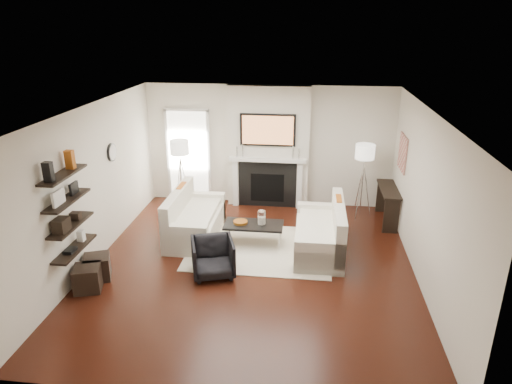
# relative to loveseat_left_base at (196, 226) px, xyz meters

# --- Properties ---
(room_envelope) EXTENTS (6.00, 6.00, 6.00)m
(room_envelope) POSITION_rel_loveseat_left_base_xyz_m (1.24, -1.06, 1.14)
(room_envelope) COLOR #33130B
(room_envelope) RESTS_ON ground
(chimney_breast) EXTENTS (1.80, 0.25, 2.70)m
(chimney_breast) POSITION_rel_loveseat_left_base_xyz_m (1.24, 1.82, 1.14)
(chimney_breast) COLOR silver
(chimney_breast) RESTS_ON floor
(fireplace_surround) EXTENTS (1.30, 0.02, 1.04)m
(fireplace_surround) POSITION_rel_loveseat_left_base_xyz_m (1.24, 1.68, 0.31)
(fireplace_surround) COLOR black
(fireplace_surround) RESTS_ON floor
(firebox) EXTENTS (0.75, 0.02, 0.65)m
(firebox) POSITION_rel_loveseat_left_base_xyz_m (1.24, 1.68, 0.24)
(firebox) COLOR black
(firebox) RESTS_ON floor
(mantel_pilaster_l) EXTENTS (0.12, 0.08, 1.10)m
(mantel_pilaster_l) POSITION_rel_loveseat_left_base_xyz_m (0.52, 1.65, 0.34)
(mantel_pilaster_l) COLOR white
(mantel_pilaster_l) RESTS_ON floor
(mantel_pilaster_r) EXTENTS (0.12, 0.08, 1.10)m
(mantel_pilaster_r) POSITION_rel_loveseat_left_base_xyz_m (1.96, 1.65, 0.34)
(mantel_pilaster_r) COLOR white
(mantel_pilaster_r) RESTS_ON floor
(mantel_shelf) EXTENTS (1.70, 0.18, 0.07)m
(mantel_shelf) POSITION_rel_loveseat_left_base_xyz_m (1.24, 1.63, 0.91)
(mantel_shelf) COLOR white
(mantel_shelf) RESTS_ON chimney_breast
(tv_body) EXTENTS (1.20, 0.06, 0.70)m
(tv_body) POSITION_rel_loveseat_left_base_xyz_m (1.24, 1.66, 1.57)
(tv_body) COLOR black
(tv_body) RESTS_ON chimney_breast
(tv_screen) EXTENTS (1.10, 0.00, 0.62)m
(tv_screen) POSITION_rel_loveseat_left_base_xyz_m (1.24, 1.63, 1.57)
(tv_screen) COLOR #BF723F
(tv_screen) RESTS_ON tv_body
(candlestick_l_tall) EXTENTS (0.04, 0.04, 0.30)m
(candlestick_l_tall) POSITION_rel_loveseat_left_base_xyz_m (0.69, 1.64, 1.09)
(candlestick_l_tall) COLOR silver
(candlestick_l_tall) RESTS_ON mantel_shelf
(candlestick_l_short) EXTENTS (0.04, 0.04, 0.24)m
(candlestick_l_short) POSITION_rel_loveseat_left_base_xyz_m (0.56, 1.64, 1.06)
(candlestick_l_short) COLOR silver
(candlestick_l_short) RESTS_ON mantel_shelf
(candlestick_r_tall) EXTENTS (0.04, 0.04, 0.30)m
(candlestick_r_tall) POSITION_rel_loveseat_left_base_xyz_m (1.79, 1.64, 1.09)
(candlestick_r_tall) COLOR silver
(candlestick_r_tall) RESTS_ON mantel_shelf
(candlestick_r_short) EXTENTS (0.04, 0.04, 0.24)m
(candlestick_r_short) POSITION_rel_loveseat_left_base_xyz_m (1.92, 1.64, 1.06)
(candlestick_r_short) COLOR silver
(candlestick_r_short) RESTS_ON mantel_shelf
(hallway_panel) EXTENTS (0.90, 0.02, 2.10)m
(hallway_panel) POSITION_rel_loveseat_left_base_xyz_m (-0.61, 1.92, 0.84)
(hallway_panel) COLOR white
(hallway_panel) RESTS_ON floor
(door_trim_l) EXTENTS (0.06, 0.06, 2.16)m
(door_trim_l) POSITION_rel_loveseat_left_base_xyz_m (-1.09, 1.90, 0.84)
(door_trim_l) COLOR white
(door_trim_l) RESTS_ON floor
(door_trim_r) EXTENTS (0.06, 0.06, 2.16)m
(door_trim_r) POSITION_rel_loveseat_left_base_xyz_m (-0.13, 1.90, 0.84)
(door_trim_r) COLOR white
(door_trim_r) RESTS_ON floor
(door_trim_top) EXTENTS (1.02, 0.06, 0.06)m
(door_trim_top) POSITION_rel_loveseat_left_base_xyz_m (-0.61, 1.90, 1.92)
(door_trim_top) COLOR white
(door_trim_top) RESTS_ON wall_back
(rug) EXTENTS (2.60, 2.00, 0.01)m
(rug) POSITION_rel_loveseat_left_base_xyz_m (1.30, -0.39, -0.20)
(rug) COLOR beige
(rug) RESTS_ON floor
(loveseat_left_base) EXTENTS (0.85, 1.80, 0.42)m
(loveseat_left_base) POSITION_rel_loveseat_left_base_xyz_m (0.00, 0.00, 0.00)
(loveseat_left_base) COLOR silver
(loveseat_left_base) RESTS_ON floor
(loveseat_left_back) EXTENTS (0.18, 1.80, 0.80)m
(loveseat_left_back) POSITION_rel_loveseat_left_base_xyz_m (-0.33, 0.00, 0.32)
(loveseat_left_back) COLOR silver
(loveseat_left_back) RESTS_ON floor
(loveseat_left_arm_n) EXTENTS (0.85, 0.18, 0.60)m
(loveseat_left_arm_n) POSITION_rel_loveseat_left_base_xyz_m (0.00, -0.81, 0.09)
(loveseat_left_arm_n) COLOR silver
(loveseat_left_arm_n) RESTS_ON floor
(loveseat_left_arm_s) EXTENTS (0.85, 0.18, 0.60)m
(loveseat_left_arm_s) POSITION_rel_loveseat_left_base_xyz_m (0.00, 0.81, 0.09)
(loveseat_left_arm_s) COLOR silver
(loveseat_left_arm_s) RESTS_ON floor
(loveseat_left_cushion) EXTENTS (0.63, 1.44, 0.10)m
(loveseat_left_cushion) POSITION_rel_loveseat_left_base_xyz_m (0.05, 0.00, 0.26)
(loveseat_left_cushion) COLOR silver
(loveseat_left_cushion) RESTS_ON loveseat_left_base
(pillow_left_orange) EXTENTS (0.10, 0.42, 0.42)m
(pillow_left_orange) POSITION_rel_loveseat_left_base_xyz_m (-0.33, 0.30, 0.52)
(pillow_left_orange) COLOR #A85314
(pillow_left_orange) RESTS_ON loveseat_left_cushion
(pillow_left_charcoal) EXTENTS (0.10, 0.40, 0.40)m
(pillow_left_charcoal) POSITION_rel_loveseat_left_base_xyz_m (-0.33, -0.30, 0.51)
(pillow_left_charcoal) COLOR black
(pillow_left_charcoal) RESTS_ON loveseat_left_cushion
(loveseat_right_base) EXTENTS (0.85, 1.80, 0.42)m
(loveseat_right_base) POSITION_rel_loveseat_left_base_xyz_m (2.39, -0.33, 0.00)
(loveseat_right_base) COLOR silver
(loveseat_right_base) RESTS_ON floor
(loveseat_right_back) EXTENTS (0.18, 1.80, 0.80)m
(loveseat_right_back) POSITION_rel_loveseat_left_base_xyz_m (2.72, -0.33, 0.32)
(loveseat_right_back) COLOR silver
(loveseat_right_back) RESTS_ON floor
(loveseat_right_arm_n) EXTENTS (0.85, 0.18, 0.60)m
(loveseat_right_arm_n) POSITION_rel_loveseat_left_base_xyz_m (2.39, -1.14, 0.09)
(loveseat_right_arm_n) COLOR silver
(loveseat_right_arm_n) RESTS_ON floor
(loveseat_right_arm_s) EXTENTS (0.85, 0.18, 0.60)m
(loveseat_right_arm_s) POSITION_rel_loveseat_left_base_xyz_m (2.39, 0.48, 0.09)
(loveseat_right_arm_s) COLOR silver
(loveseat_right_arm_s) RESTS_ON floor
(loveseat_right_cushion) EXTENTS (0.63, 1.44, 0.10)m
(loveseat_right_cushion) POSITION_rel_loveseat_left_base_xyz_m (2.34, -0.33, 0.26)
(loveseat_right_cushion) COLOR silver
(loveseat_right_cushion) RESTS_ON loveseat_right_base
(pillow_right_orange) EXTENTS (0.10, 0.42, 0.42)m
(pillow_right_orange) POSITION_rel_loveseat_left_base_xyz_m (2.72, -0.03, 0.52)
(pillow_right_orange) COLOR #A85314
(pillow_right_orange) RESTS_ON loveseat_right_cushion
(pillow_right_charcoal) EXTENTS (0.10, 0.40, 0.40)m
(pillow_right_charcoal) POSITION_rel_loveseat_left_base_xyz_m (2.72, -0.63, 0.51)
(pillow_right_charcoal) COLOR black
(pillow_right_charcoal) RESTS_ON loveseat_right_cushion
(coffee_table) EXTENTS (1.10, 0.55, 0.04)m
(coffee_table) POSITION_rel_loveseat_left_base_xyz_m (1.17, -0.22, 0.19)
(coffee_table) COLOR black
(coffee_table) RESTS_ON floor
(coffee_leg_nw) EXTENTS (0.02, 0.02, 0.38)m
(coffee_leg_nw) POSITION_rel_loveseat_left_base_xyz_m (0.67, -0.44, -0.02)
(coffee_leg_nw) COLOR silver
(coffee_leg_nw) RESTS_ON floor
(coffee_leg_ne) EXTENTS (0.02, 0.02, 0.38)m
(coffee_leg_ne) POSITION_rel_loveseat_left_base_xyz_m (1.67, -0.44, -0.02)
(coffee_leg_ne) COLOR silver
(coffee_leg_ne) RESTS_ON floor
(coffee_leg_sw) EXTENTS (0.02, 0.02, 0.38)m
(coffee_leg_sw) POSITION_rel_loveseat_left_base_xyz_m (0.67, -0.00, -0.02)
(coffee_leg_sw) COLOR silver
(coffee_leg_sw) RESTS_ON floor
(coffee_leg_se) EXTENTS (0.02, 0.02, 0.38)m
(coffee_leg_se) POSITION_rel_loveseat_left_base_xyz_m (1.67, -0.00, -0.02)
(coffee_leg_se) COLOR silver
(coffee_leg_se) RESTS_ON floor
(hurricane_glass) EXTENTS (0.15, 0.15, 0.26)m
(hurricane_glass) POSITION_rel_loveseat_left_base_xyz_m (1.32, -0.22, 0.35)
(hurricane_glass) COLOR white
(hurricane_glass) RESTS_ON coffee_table
(hurricane_candle) EXTENTS (0.11, 0.11, 0.17)m
(hurricane_candle) POSITION_rel_loveseat_left_base_xyz_m (1.32, -0.22, 0.29)
(hurricane_candle) COLOR white
(hurricane_candle) RESTS_ON coffee_table
(copper_bowl) EXTENTS (0.27, 0.27, 0.04)m
(copper_bowl) POSITION_rel_loveseat_left_base_xyz_m (0.92, -0.22, 0.24)
(copper_bowl) COLOR #AC631C
(copper_bowl) RESTS_ON coffee_table
(armchair) EXTENTS (0.83, 0.81, 0.69)m
(armchair) POSITION_rel_loveseat_left_base_xyz_m (0.64, -1.40, 0.14)
(armchair) COLOR black
(armchair) RESTS_ON floor
(lamp_left_post) EXTENTS (0.02, 0.02, 1.20)m
(lamp_left_post) POSITION_rel_loveseat_left_base_xyz_m (-0.61, 1.23, 0.39)
(lamp_left_post) COLOR silver
(lamp_left_post) RESTS_ON floor
(lamp_left_shade) EXTENTS (0.40, 0.40, 0.30)m
(lamp_left_shade) POSITION_rel_loveseat_left_base_xyz_m (-0.61, 1.23, 1.24)
(lamp_left_shade) COLOR white
(lamp_left_shade) RESTS_ON lamp_left_post
(lamp_left_leg_a) EXTENTS (0.25, 0.02, 1.23)m
(lamp_left_leg_a) POSITION_rel_loveseat_left_base_xyz_m (-0.50, 1.23, 0.39)
(lamp_left_leg_a) COLOR silver
(lamp_left_leg_a) RESTS_ON floor
(lamp_left_leg_b) EXTENTS (0.14, 0.22, 1.23)m
(lamp_left_leg_b) POSITION_rel_loveseat_left_base_xyz_m (-0.66, 1.33, 0.39)
(lamp_left_leg_b) COLOR silver
(lamp_left_leg_b) RESTS_ON floor
(lamp_left_leg_c) EXTENTS (0.14, 0.22, 1.23)m
(lamp_left_leg_c) POSITION_rel_loveseat_left_base_xyz_m (-0.66, 1.14, 0.39)
(lamp_left_leg_c) COLOR silver
(lamp_left_leg_c) RESTS_ON floor
(lamp_right_post) EXTENTS (0.02, 0.02, 1.20)m
(lamp_right_post) POSITION_rel_loveseat_left_base_xyz_m (3.29, 1.36, 0.39)
(lamp_right_post) COLOR silver
(lamp_right_post) RESTS_ON floor
(lamp_right_shade) EXTENTS (0.40, 0.40, 0.30)m
(lamp_right_shade) POSITION_rel_loveseat_left_base_xyz_m (3.29, 1.36, 1.24)
(lamp_right_shade) COLOR white
(lamp_right_shade) RESTS_ON lamp_right_post
(lamp_right_leg_a) EXTENTS (0.25, 0.02, 1.23)m
(lamp_right_leg_a) POSITION_rel_loveseat_left_base_xyz_m (3.40, 1.36, 0.39)
(lamp_right_leg_a) COLOR silver
(lamp_right_leg_a) RESTS_ON floor
(lamp_right_leg_b) EXTENTS (0.14, 0.22, 1.23)m
(lamp_right_leg_b) POSITION_rel_loveseat_left_base_xyz_m (3.24, 1.45, 0.39)
(lamp_right_leg_b) COLOR silver
(lamp_right_leg_b) RESTS_ON floor
(lamp_right_leg_c) EXTENTS (0.14, 0.22, 1.23)m
(lamp_right_leg_c) POSITION_rel_loveseat_left_base_xyz_m (3.24, 1.26, 0.39)
(lamp_right_leg_c) COLOR silver
(lamp_right_leg_c) RESTS_ON floor
(console_top) EXTENTS (0.35, 1.20, 0.04)m
(console_top) POSITION_rel_loveseat_left_base_xyz_m (3.81, 1.13, 0.52)
(console_top) COLOR black
(console_top) RESTS_ON floor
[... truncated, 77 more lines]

